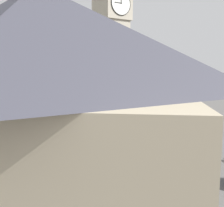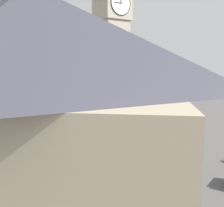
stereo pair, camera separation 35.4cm
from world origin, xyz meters
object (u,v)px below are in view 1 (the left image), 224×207
Objects in this scene: building_terrace_right at (42,145)px; pedestrian at (109,119)px; tree at (18,93)px; car_silver_kerb at (146,123)px; lamp_post at (183,112)px; clock_tower at (112,16)px; car_blue_kerb at (1,125)px.

pedestrian is at bearing -128.72° from building_terrace_right.
pedestrian is at bearing -177.03° from tree.
car_silver_kerb is 10.03m from lamp_post.
lamp_post reaches higher than car_silver_kerb.
clock_tower reaches higher than car_blue_kerb.
building_terrace_right reaches higher than car_silver_kerb.
building_terrace_right reaches higher than car_blue_kerb.
clock_tower is 3.69× the size of lamp_post.
tree is at bearing 95.36° from car_blue_kerb.
car_blue_kerb is 2.64× the size of pedestrian.
clock_tower is 13.59m from car_silver_kerb.
car_silver_kerb is at bearing -156.16° from clock_tower.
tree is (10.95, 0.57, 3.90)m from pedestrian.
lamp_post is at bearing -154.09° from building_terrace_right.
lamp_post is at bearing 66.84° from car_silver_kerb.
building_terrace_right is (11.60, 12.94, -6.90)m from clock_tower.
pedestrian is at bearing -121.39° from clock_tower.
lamp_post reaches higher than pedestrian.
clock_tower reaches higher than pedestrian.
building_terrace_right is (18.71, 16.08, 4.24)m from car_silver_kerb.
clock_tower is 18.70m from building_terrace_right.
car_blue_kerb is 12.54m from pedestrian.
building_terrace_right is (4.55, 18.76, 0.09)m from tree.
car_silver_kerb is (-14.69, 8.30, 0.00)m from car_blue_kerb.
lamp_post is (-10.38, 11.50, -1.27)m from tree.
tree is (14.16, -2.68, 4.15)m from car_silver_kerb.
building_terrace_right reaches higher than lamp_post.
clock_tower reaches higher than lamp_post.
building_terrace_right is at bearing 80.64° from car_blue_kerb.
pedestrian is 0.22× the size of tree.
lamp_post is (-10.91, 17.12, 2.89)m from car_blue_kerb.
tree is (-0.53, 5.62, 4.15)m from car_blue_kerb.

